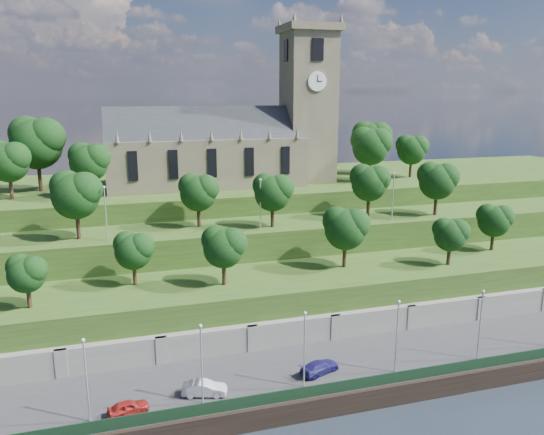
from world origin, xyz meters
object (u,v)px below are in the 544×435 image
object	(u,v)px
car_left	(128,407)
car_middle	(204,388)
car_right	(320,367)
church	(234,140)

from	to	relation	value
car_left	car_middle	bearing A→B (deg)	-92.99
car_left	car_middle	world-z (taller)	car_middle
car_right	church	bearing A→B (deg)	-21.63
car_left	car_right	size ratio (longest dim) A/B	0.81
car_middle	car_right	size ratio (longest dim) A/B	0.95
car_middle	car_right	xyz separation A→B (m)	(12.10, 0.77, -0.05)
church	car_right	distance (m)	45.93
car_left	car_right	bearing A→B (deg)	-95.92
church	car_left	size ratio (longest dim) A/B	10.56
church	car_left	bearing A→B (deg)	-114.29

